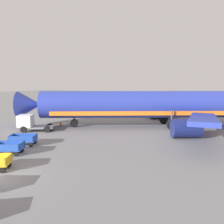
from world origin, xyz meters
name	(u,v)px	position (x,y,z in m)	size (l,w,h in m)	color
airplane	(157,105)	(2.43, 22.74, 3.05)	(33.34, 28.05, 11.34)	#28389E
baggage_cart_fourth_in_row	(8,148)	(-4.00, 3.89, 0.60)	(3.40, 2.51, 1.07)	#234CB2
baggage_cart_far_end	(23,139)	(-5.36, 6.53, 0.60)	(3.38, 2.55, 1.07)	#234CB2
service_truck_beside_carts	(30,123)	(-10.32, 11.40, 1.10)	(4.68, 4.04, 2.10)	slate
traffic_cone_near_plane	(60,124)	(-9.48, 16.07, 0.31)	(0.47, 0.47, 0.61)	orange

